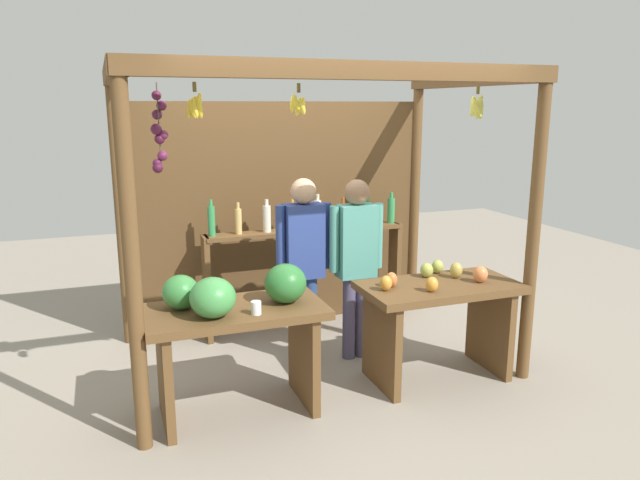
{
  "coord_description": "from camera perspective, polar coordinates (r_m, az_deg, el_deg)",
  "views": [
    {
      "loc": [
        -1.61,
        -4.56,
        2.16
      ],
      "look_at": [
        0.0,
        -0.19,
        1.1
      ],
      "focal_mm": 33.32,
      "sensor_mm": 36.0,
      "label": 1
    }
  ],
  "objects": [
    {
      "name": "vendor_man",
      "position": [
        4.97,
        -1.57,
        -1.31
      ],
      "size": [
        0.48,
        0.21,
        1.58
      ],
      "rotation": [
        0.0,
        0.0,
        0.09
      ],
      "color": "navy",
      "rests_on": "ground"
    },
    {
      "name": "market_stall",
      "position": [
        5.3,
        -2.39,
        4.74
      ],
      "size": [
        3.08,
        1.98,
        2.44
      ],
      "color": "brown",
      "rests_on": "ground"
    },
    {
      "name": "fruit_counter_right",
      "position": [
        4.82,
        11.31,
        -6.51
      ],
      "size": [
        1.24,
        0.64,
        0.92
      ],
      "color": "brown",
      "rests_on": "ground"
    },
    {
      "name": "bottle_shelf_unit",
      "position": [
        5.72,
        -1.35,
        -0.87
      ],
      "size": [
        1.98,
        0.22,
        1.33
      ],
      "color": "brown",
      "rests_on": "ground"
    },
    {
      "name": "vendor_woman",
      "position": [
        5.02,
        3.49,
        -1.31
      ],
      "size": [
        0.48,
        0.21,
        1.56
      ],
      "rotation": [
        0.0,
        0.0,
        0.13
      ],
      "color": "#4A4461",
      "rests_on": "ground"
    },
    {
      "name": "ground_plane",
      "position": [
        5.29,
        -0.71,
        -11.22
      ],
      "size": [
        12.0,
        12.0,
        0.0
      ],
      "primitive_type": "plane",
      "color": "gray",
      "rests_on": "ground"
    },
    {
      "name": "fruit_counter_left",
      "position": [
        4.19,
        -8.13,
        -7.63
      ],
      "size": [
        1.24,
        0.64,
        1.07
      ],
      "color": "brown",
      "rests_on": "ground"
    }
  ]
}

